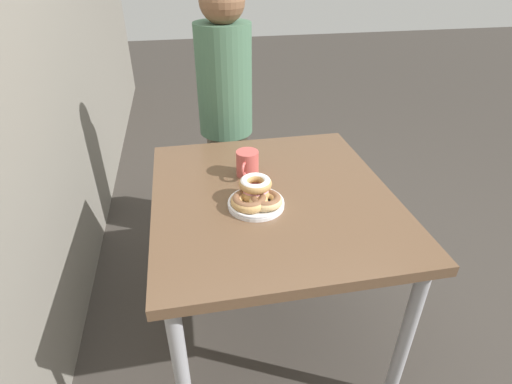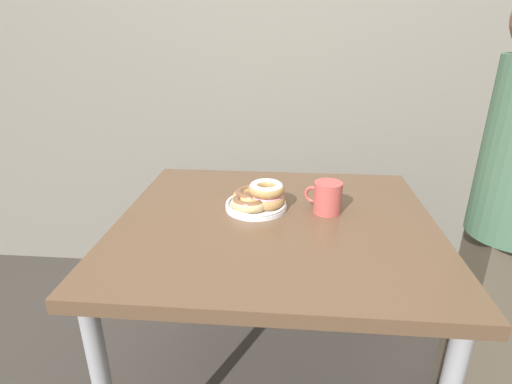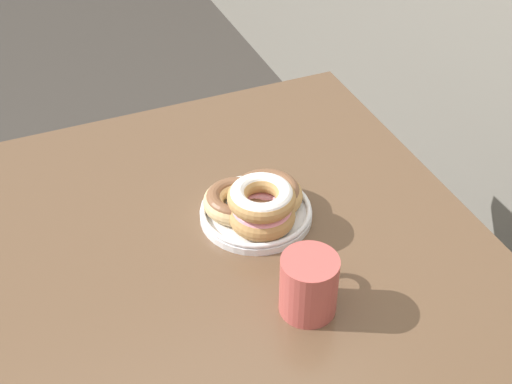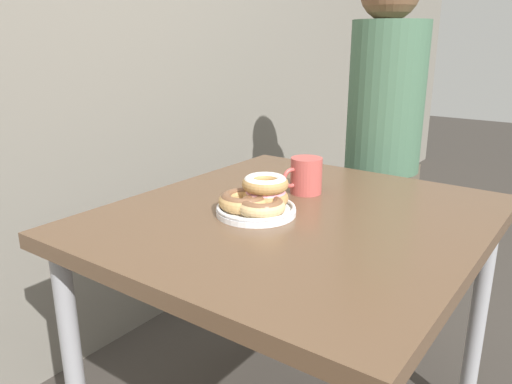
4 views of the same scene
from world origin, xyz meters
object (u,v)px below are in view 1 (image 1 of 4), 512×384
Objects in this scene: donut_plate at (256,196)px; dining_table at (272,211)px; coffee_mug at (247,163)px; person_figure at (226,120)px.

dining_table is at bearing -50.61° from donut_plate.
coffee_mug is 0.08× the size of person_figure.
donut_plate is 0.23m from coffee_mug.
donut_plate is 0.85m from person_figure.
dining_table is 4.52× the size of donut_plate.
dining_table is 0.16m from donut_plate.
person_figure reaches higher than coffee_mug.
person_figure is (0.78, 0.08, 0.08)m from dining_table.
person_figure reaches higher than dining_table.
person_figure is at bearing 6.04° from dining_table.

